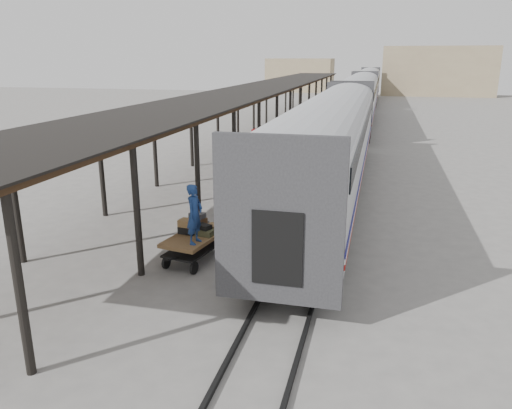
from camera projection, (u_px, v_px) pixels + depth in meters
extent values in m
plane|color=slate|center=(206.00, 254.00, 16.52)|extent=(160.00, 160.00, 0.00)
cube|color=silver|center=(331.00, 142.00, 22.49)|extent=(3.00, 24.00, 2.90)
cube|color=#28282B|center=(279.00, 224.00, 11.41)|extent=(3.04, 0.22, 3.50)
cube|color=black|center=(298.00, 121.00, 22.58)|extent=(0.04, 22.08, 0.65)
cube|color=black|center=(329.00, 179.00, 22.97)|extent=(2.55, 23.04, 0.50)
cube|color=silver|center=(359.00, 98.00, 46.68)|extent=(3.00, 24.00, 2.90)
cube|color=#28282B|center=(351.00, 111.00, 35.61)|extent=(3.04, 0.22, 3.50)
cube|color=black|center=(343.00, 88.00, 46.77)|extent=(0.04, 22.08, 0.65)
cube|color=black|center=(358.00, 116.00, 47.16)|extent=(2.55, 23.04, 0.50)
cube|color=silver|center=(368.00, 84.00, 70.87)|extent=(3.00, 24.00, 2.90)
cube|color=#28282B|center=(365.00, 89.00, 59.80)|extent=(3.04, 0.22, 3.50)
cube|color=black|center=(357.00, 77.00, 70.97)|extent=(0.04, 22.08, 0.65)
cube|color=black|center=(367.00, 96.00, 71.36)|extent=(2.55, 23.04, 0.50)
cube|color=black|center=(260.00, 200.00, 14.99)|extent=(0.50, 1.70, 2.00)
imported|color=white|center=(260.00, 204.00, 15.03)|extent=(0.72, 0.89, 1.72)
cube|color=olive|center=(246.00, 224.00, 15.16)|extent=(0.57, 0.25, 0.42)
cube|color=#422B19|center=(267.00, 88.00, 38.50)|extent=(4.60, 64.00, 0.18)
cube|color=black|center=(267.00, 86.00, 38.47)|extent=(4.90, 64.30, 0.06)
cylinder|color=black|center=(241.00, 113.00, 39.54)|extent=(0.20, 0.20, 4.00)
cylinder|color=black|center=(302.00, 89.00, 68.39)|extent=(0.20, 0.20, 4.00)
cylinder|color=black|center=(19.00, 285.00, 9.75)|extent=(0.20, 0.20, 4.00)
cylinder|color=black|center=(292.00, 114.00, 38.59)|extent=(0.20, 0.20, 4.00)
cylinder|color=black|center=(332.00, 90.00, 67.44)|extent=(0.20, 0.20, 4.00)
cube|color=black|center=(350.00, 125.00, 47.57)|extent=(0.10, 150.00, 0.12)
cube|color=black|center=(365.00, 125.00, 47.24)|extent=(0.10, 150.00, 0.12)
cube|color=tan|center=(436.00, 71.00, 84.73)|extent=(18.00, 10.00, 8.00)
cube|color=tan|center=(300.00, 75.00, 94.28)|extent=(12.00, 8.00, 6.00)
cube|color=brown|center=(196.00, 237.00, 15.83)|extent=(1.67, 2.59, 0.12)
cube|color=black|center=(196.00, 247.00, 15.92)|extent=(1.55, 2.47, 0.06)
cylinder|color=black|center=(166.00, 262.00, 15.37)|extent=(0.15, 0.41, 0.40)
cylinder|color=black|center=(194.00, 268.00, 14.97)|extent=(0.15, 0.41, 0.40)
cylinder|color=black|center=(198.00, 242.00, 17.02)|extent=(0.15, 0.41, 0.40)
cylinder|color=black|center=(224.00, 247.00, 16.63)|extent=(0.15, 0.41, 0.40)
cube|color=#3D3D3F|center=(198.00, 225.00, 16.40)|extent=(0.62, 0.43, 0.21)
cube|color=olive|center=(214.00, 227.00, 16.26)|extent=(0.59, 0.53, 0.18)
cube|color=black|center=(188.00, 230.00, 15.94)|extent=(0.62, 0.48, 0.22)
cube|color=#424328|center=(205.00, 233.00, 15.75)|extent=(0.58, 0.45, 0.19)
cube|color=#4E341F|center=(198.00, 220.00, 16.22)|extent=(0.62, 0.54, 0.19)
cube|color=olive|center=(188.00, 223.00, 15.86)|extent=(0.60, 0.47, 0.22)
cube|color=#3D3D3F|center=(197.00, 215.00, 16.12)|extent=(0.54, 0.44, 0.17)
cube|color=black|center=(204.00, 227.00, 15.77)|extent=(0.52, 0.45, 0.15)
cube|color=maroon|center=(257.00, 142.00, 34.73)|extent=(1.26, 1.76, 0.96)
cube|color=maroon|center=(259.00, 132.00, 34.92)|extent=(1.02, 0.81, 0.37)
cylinder|color=black|center=(247.00, 148.00, 34.51)|extent=(0.20, 0.40, 0.39)
cylinder|color=black|center=(259.00, 149.00, 34.16)|extent=(0.20, 0.40, 0.39)
cylinder|color=black|center=(255.00, 146.00, 35.53)|extent=(0.20, 0.40, 0.39)
cylinder|color=black|center=(266.00, 147.00, 35.18)|extent=(0.20, 0.40, 0.39)
imported|color=navy|center=(195.00, 214.00, 14.89)|extent=(0.52, 0.72, 1.83)
imported|color=black|center=(267.00, 146.00, 31.51)|extent=(1.06, 0.59, 1.71)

